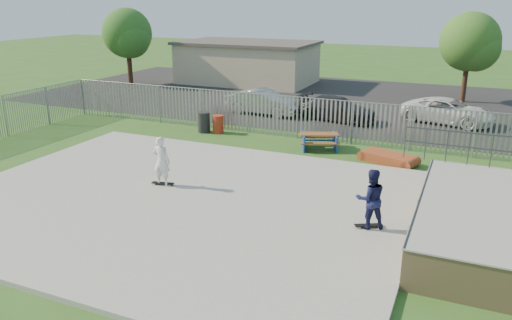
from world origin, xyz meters
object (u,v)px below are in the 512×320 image
at_px(car_white, 448,111).
at_px(skater_navy, 371,199).
at_px(trash_bin_grey, 204,122).
at_px(skater_white, 162,161).
at_px(picnic_table, 319,141).
at_px(funbox, 388,158).
at_px(car_dark, 337,109).
at_px(tree_left, 127,33).
at_px(car_silver, 263,102).
at_px(tree_mid, 470,42).
at_px(trash_bin_red, 218,124).

xyz_separation_m(car_white, skater_navy, (-1.19, -14.74, 0.35)).
xyz_separation_m(trash_bin_grey, skater_white, (2.53, -7.44, 0.52)).
xyz_separation_m(trash_bin_grey, skater_navy, (9.87, -7.94, 0.52)).
distance_m(picnic_table, trash_bin_grey, 6.16).
bearing_deg(funbox, car_dark, 139.58).
relative_size(car_dark, tree_left, 0.77).
distance_m(trash_bin_grey, skater_white, 7.87).
relative_size(funbox, skater_white, 1.24).
bearing_deg(car_silver, tree_left, 71.33).
distance_m(car_dark, car_white, 5.84).
relative_size(funbox, skater_navy, 1.24).
distance_m(tree_left, skater_white, 23.42).
distance_m(car_silver, car_white, 10.07).
relative_size(picnic_table, car_silver, 0.49).
relative_size(car_silver, tree_left, 0.75).
bearing_deg(skater_white, car_silver, -85.08).
relative_size(picnic_table, skater_white, 1.18).
relative_size(tree_mid, skater_white, 3.20).
relative_size(picnic_table, trash_bin_grey, 2.05).
xyz_separation_m(car_white, tree_left, (-23.41, 3.62, 3.18)).
xyz_separation_m(funbox, trash_bin_grey, (-9.32, 1.30, 0.31)).
relative_size(car_silver, tree_mid, 0.76).
bearing_deg(trash_bin_red, tree_mid, 50.65).
bearing_deg(picnic_table, car_white, 33.36).
height_order(trash_bin_red, skater_white, skater_white).
bearing_deg(car_white, tree_mid, 9.29).
bearing_deg(car_white, funbox, -178.26).
xyz_separation_m(trash_bin_red, tree_mid, (10.84, 13.22, 3.35)).
height_order(funbox, skater_navy, skater_navy).
distance_m(car_white, tree_left, 23.91).
bearing_deg(picnic_table, skater_navy, -86.06).
relative_size(car_silver, skater_navy, 2.44).
bearing_deg(funbox, trash_bin_red, -170.94).
bearing_deg(funbox, skater_white, -119.39).
relative_size(trash_bin_red, skater_white, 0.51).
bearing_deg(skater_white, car_white, -122.31).
distance_m(car_silver, tree_mid, 13.77).
relative_size(funbox, car_dark, 0.49).
relative_size(trash_bin_red, car_silver, 0.21).
xyz_separation_m(tree_mid, skater_navy, (-1.71, -21.29, -2.77)).
bearing_deg(trash_bin_grey, tree_left, 139.86).
relative_size(funbox, car_white, 0.46).
bearing_deg(car_dark, tree_left, 83.62).
xyz_separation_m(car_dark, tree_left, (-17.84, 5.34, 3.20)).
bearing_deg(trash_bin_red, funbox, -9.46).
bearing_deg(car_dark, picnic_table, -162.98).
xyz_separation_m(picnic_table, car_dark, (-0.66, 5.60, 0.30)).
height_order(car_silver, car_dark, car_silver).
bearing_deg(skater_white, car_dark, -104.65).
bearing_deg(skater_navy, funbox, -113.05).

